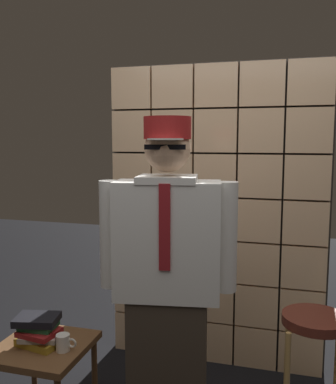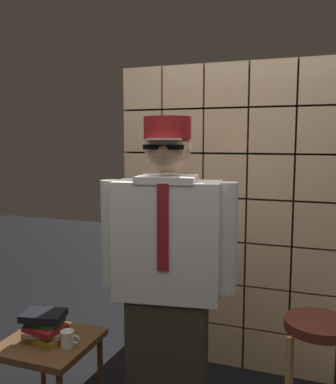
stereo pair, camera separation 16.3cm
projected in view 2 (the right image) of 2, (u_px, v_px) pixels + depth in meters
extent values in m
cube|color=#E0B78C|center=(146.00, 330.00, 3.42)|extent=(0.31, 0.08, 0.31)
cube|color=#E0B78C|center=(183.00, 336.00, 3.31)|extent=(0.31, 0.08, 0.31)
cube|color=#E0B78C|center=(223.00, 343.00, 3.20)|extent=(0.31, 0.08, 0.31)
cube|color=#E0B78C|center=(266.00, 350.00, 3.09)|extent=(0.31, 0.08, 0.31)
cube|color=#E0B78C|center=(311.00, 358.00, 2.98)|extent=(0.31, 0.08, 0.31)
cube|color=#E0B78C|center=(145.00, 292.00, 3.38)|extent=(0.31, 0.08, 0.31)
cube|color=#E0B78C|center=(183.00, 297.00, 3.27)|extent=(0.31, 0.08, 0.31)
cube|color=#E0B78C|center=(224.00, 302.00, 3.16)|extent=(0.31, 0.08, 0.31)
cube|color=#E0B78C|center=(267.00, 308.00, 3.05)|extent=(0.31, 0.08, 0.31)
cube|color=#E0B78C|center=(313.00, 314.00, 2.94)|extent=(0.31, 0.08, 0.31)
cube|color=#E0B78C|center=(145.00, 253.00, 3.34)|extent=(0.31, 0.08, 0.31)
cube|color=#E0B78C|center=(183.00, 257.00, 3.23)|extent=(0.31, 0.08, 0.31)
cube|color=#E0B78C|center=(224.00, 261.00, 3.12)|extent=(0.31, 0.08, 0.31)
cube|color=#E0B78C|center=(268.00, 266.00, 3.01)|extent=(0.31, 0.08, 0.31)
cube|color=#E0B78C|center=(315.00, 270.00, 2.90)|extent=(0.31, 0.08, 0.31)
cube|color=#E0B78C|center=(145.00, 214.00, 3.30)|extent=(0.31, 0.08, 0.31)
cube|color=#E0B78C|center=(183.00, 216.00, 3.19)|extent=(0.31, 0.08, 0.31)
cube|color=#E0B78C|center=(225.00, 219.00, 3.08)|extent=(0.31, 0.08, 0.31)
cube|color=#E0B78C|center=(269.00, 222.00, 2.97)|extent=(0.31, 0.08, 0.31)
cube|color=#E0B78C|center=(317.00, 225.00, 2.86)|extent=(0.31, 0.08, 0.31)
cube|color=#E0B78C|center=(145.00, 173.00, 3.26)|extent=(0.31, 0.08, 0.31)
cube|color=#E0B78C|center=(184.00, 174.00, 3.15)|extent=(0.31, 0.08, 0.31)
cube|color=#E0B78C|center=(226.00, 175.00, 3.04)|extent=(0.31, 0.08, 0.31)
cube|color=#E0B78C|center=(271.00, 177.00, 2.93)|extent=(0.31, 0.08, 0.31)
cube|color=#E0B78C|center=(319.00, 178.00, 2.82)|extent=(0.31, 0.08, 0.31)
cube|color=#E0B78C|center=(144.00, 131.00, 3.22)|extent=(0.31, 0.08, 0.31)
cube|color=#E0B78C|center=(184.00, 131.00, 3.11)|extent=(0.31, 0.08, 0.31)
cube|color=#E0B78C|center=(226.00, 131.00, 3.00)|extent=(0.31, 0.08, 0.31)
cube|color=#E0B78C|center=(272.00, 131.00, 2.89)|extent=(0.31, 0.08, 0.31)
cube|color=#E0B78C|center=(322.00, 130.00, 2.78)|extent=(0.31, 0.08, 0.31)
cube|color=#E0B78C|center=(144.00, 89.00, 3.18)|extent=(0.31, 0.08, 0.31)
cube|color=#E0B78C|center=(184.00, 87.00, 3.07)|extent=(0.31, 0.08, 0.31)
cube|color=#E0B78C|center=(227.00, 85.00, 2.96)|extent=(0.31, 0.08, 0.31)
cube|color=#E0B78C|center=(274.00, 83.00, 2.85)|extent=(0.31, 0.08, 0.31)
cube|color=#E0B78C|center=(324.00, 81.00, 2.74)|extent=(0.31, 0.08, 0.31)
cube|color=#38332D|center=(226.00, 218.00, 3.13)|extent=(1.63, 0.02, 2.26)
cube|color=#382D23|center=(168.00, 374.00, 2.26)|extent=(0.44, 0.28, 0.87)
cube|color=silver|center=(168.00, 240.00, 2.17)|extent=(0.57, 0.32, 0.61)
cube|color=maroon|center=(163.00, 228.00, 2.04)|extent=(0.06, 0.02, 0.43)
cube|color=silver|center=(168.00, 179.00, 2.13)|extent=(0.33, 0.29, 0.04)
sphere|color=tan|center=(168.00, 149.00, 2.11)|extent=(0.23, 0.23, 0.23)
ellipsoid|color=black|center=(166.00, 158.00, 2.07)|extent=(0.16, 0.11, 0.11)
cube|color=black|center=(163.00, 147.00, 2.01)|extent=(0.20, 0.04, 0.02)
cylinder|color=white|center=(164.00, 139.00, 2.02)|extent=(0.20, 0.20, 0.01)
cylinder|color=maroon|center=(168.00, 128.00, 2.10)|extent=(0.24, 0.24, 0.11)
cylinder|color=silver|center=(227.00, 238.00, 2.11)|extent=(0.12, 0.12, 0.56)
cylinder|color=silver|center=(111.00, 233.00, 2.22)|extent=(0.12, 0.12, 0.56)
cylinder|color=#592319|center=(318.00, 325.00, 2.12)|extent=(0.34, 0.34, 0.05)
cylinder|color=tan|center=(290.00, 379.00, 2.34)|extent=(0.03, 0.03, 0.73)
cube|color=brown|center=(49.00, 343.00, 2.53)|extent=(0.52, 0.52, 0.04)
cylinder|color=brown|center=(43.00, 357.00, 2.84)|extent=(0.04, 0.04, 0.45)
cylinder|color=brown|center=(100.00, 369.00, 2.69)|extent=(0.04, 0.04, 0.45)
cube|color=olive|center=(47.00, 336.00, 2.53)|extent=(0.28, 0.23, 0.04)
cube|color=gray|center=(47.00, 331.00, 2.52)|extent=(0.25, 0.21, 0.03)
cube|color=maroon|center=(45.00, 328.00, 2.51)|extent=(0.24, 0.20, 0.03)
cube|color=#1E592D|center=(45.00, 321.00, 2.53)|extent=(0.21, 0.16, 0.03)
cube|color=black|center=(43.00, 315.00, 2.52)|extent=(0.27, 0.22, 0.04)
cylinder|color=silver|center=(67.00, 339.00, 2.44)|extent=(0.08, 0.08, 0.09)
torus|color=silver|center=(76.00, 340.00, 2.42)|extent=(0.06, 0.01, 0.06)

